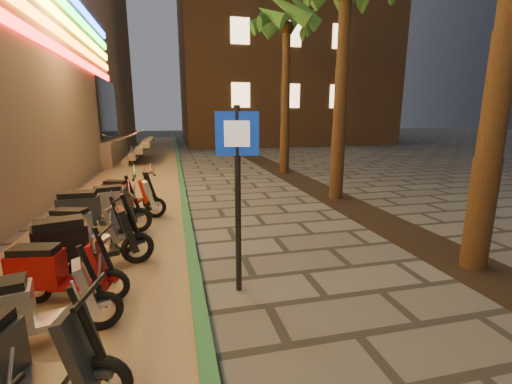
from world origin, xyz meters
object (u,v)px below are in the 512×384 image
object	(u,v)px
scooter_5	(24,310)
scooter_8	(83,228)
scooter_9	(94,211)
pedestrian_sign	(238,175)
scooter_10	(121,201)
scooter_7	(81,242)
scooter_11	(125,193)
scooter_4	(4,360)
scooter_6	(56,271)

from	to	relation	value
scooter_5	scooter_8	distance (m)	2.78
scooter_5	scooter_9	world-z (taller)	scooter_9
pedestrian_sign	scooter_10	distance (m)	4.51
scooter_7	scooter_11	distance (m)	3.89
pedestrian_sign	scooter_4	bearing A→B (deg)	-132.28
scooter_6	scooter_11	distance (m)	4.74
scooter_7	scooter_11	bearing A→B (deg)	71.17
scooter_4	scooter_9	size ratio (longest dim) A/B	0.92
scooter_5	scooter_4	bearing A→B (deg)	-94.41
scooter_7	scooter_8	size ratio (longest dim) A/B	1.16
pedestrian_sign	scooter_5	distance (m)	2.81
pedestrian_sign	scooter_7	size ratio (longest dim) A/B	1.49
scooter_5	scooter_10	world-z (taller)	scooter_10
scooter_4	scooter_7	distance (m)	2.67
scooter_7	scooter_8	world-z (taller)	scooter_7
pedestrian_sign	scooter_8	size ratio (longest dim) A/B	1.73
scooter_4	scooter_6	xyz separation A→B (m)	(-0.15, 1.82, -0.04)
scooter_10	scooter_5	bearing A→B (deg)	-107.44
scooter_11	scooter_10	bearing A→B (deg)	-69.10
scooter_8	scooter_6	bearing A→B (deg)	-70.97
scooter_7	scooter_11	world-z (taller)	scooter_7
scooter_10	scooter_11	distance (m)	1.13
pedestrian_sign	scooter_9	distance (m)	3.99
scooter_6	scooter_5	bearing A→B (deg)	-81.61
scooter_9	scooter_6	bearing A→B (deg)	-91.27
scooter_4	scooter_11	size ratio (longest dim) A/B	1.12
scooter_11	scooter_5	bearing A→B (deg)	-75.10
scooter_4	scooter_11	world-z (taller)	scooter_4
scooter_8	pedestrian_sign	bearing A→B (deg)	-22.58
scooter_5	scooter_7	bearing A→B (deg)	70.43
pedestrian_sign	scooter_9	size ratio (longest dim) A/B	1.45
scooter_11	scooter_6	bearing A→B (deg)	-75.53
scooter_4	scooter_6	bearing A→B (deg)	105.63
scooter_7	pedestrian_sign	bearing A→B (deg)	-41.69
scooter_9	scooter_7	bearing A→B (deg)	-86.89
pedestrian_sign	scooter_5	xyz separation A→B (m)	(-2.42, -0.74, -1.21)
scooter_7	scooter_9	xyz separation A→B (m)	(-0.19, 1.85, 0.01)
scooter_10	scooter_4	bearing A→B (deg)	-105.01
scooter_7	scooter_4	bearing A→B (deg)	-105.98
scooter_4	scooter_10	world-z (taller)	scooter_10
scooter_7	scooter_9	size ratio (longest dim) A/B	0.98
scooter_5	scooter_11	distance (m)	5.70
scooter_7	scooter_11	size ratio (longest dim) A/B	1.19
scooter_5	scooter_8	xyz separation A→B (m)	(-0.06, 2.77, -0.01)
pedestrian_sign	scooter_11	size ratio (longest dim) A/B	1.78
scooter_10	scooter_11	size ratio (longest dim) A/B	1.13
pedestrian_sign	scooter_11	xyz separation A→B (m)	(-2.14, 4.96, -1.23)
scooter_4	scooter_8	distance (m)	3.64
scooter_4	scooter_11	bearing A→B (deg)	99.79
scooter_9	scooter_11	bearing A→B (deg)	78.08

